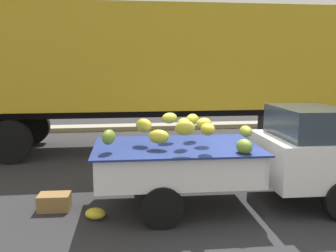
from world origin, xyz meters
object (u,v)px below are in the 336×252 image
object	(u,v)px
semi_trailer	(148,60)
produce_crate	(54,202)
fallen_banana_bunch_near_tailgate	(95,214)
pickup_truck	(284,154)

from	to	relation	value
semi_trailer	produce_crate	size ratio (longest dim) A/B	23.14
produce_crate	fallen_banana_bunch_near_tailgate	bearing A→B (deg)	-34.47
semi_trailer	produce_crate	distance (m)	5.44
pickup_truck	semi_trailer	distance (m)	5.33
pickup_truck	semi_trailer	bearing A→B (deg)	114.59
semi_trailer	fallen_banana_bunch_near_tailgate	world-z (taller)	semi_trailer
semi_trailer	produce_crate	xyz separation A→B (m)	(-1.99, -4.45, -2.40)
pickup_truck	produce_crate	size ratio (longest dim) A/B	9.39
fallen_banana_bunch_near_tailgate	produce_crate	size ratio (longest dim) A/B	0.63
semi_trailer	produce_crate	bearing A→B (deg)	-113.29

